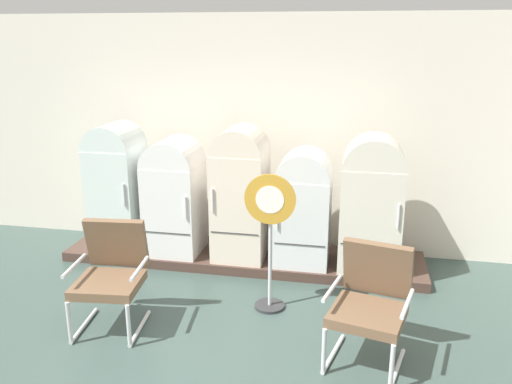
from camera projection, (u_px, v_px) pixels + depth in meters
name	position (u px, v px, depth m)	size (l,w,h in m)	color
back_wall	(253.00, 133.00, 6.93)	(11.76, 0.12, 3.05)	silver
display_plinth	(243.00, 256.00, 6.76)	(4.52, 0.95, 0.12)	#47332A
refrigerator_0	(117.00, 183.00, 6.69)	(0.61, 0.67, 1.62)	silver
refrigerator_1	(174.00, 193.00, 6.58)	(0.65, 0.69, 1.46)	white
refrigerator_2	(240.00, 189.00, 6.39)	(0.63, 0.68, 1.63)	beige
refrigerator_3	(303.00, 205.00, 6.27)	(0.64, 0.66, 1.38)	white
refrigerator_4	(372.00, 200.00, 6.08)	(0.70, 0.64, 1.58)	silver
armchair_left	(111.00, 270.00, 5.15)	(0.73, 0.77, 1.05)	silver
armchair_right	(371.00, 299.00, 4.59)	(0.78, 0.83, 1.05)	silver
sign_stand	(270.00, 240.00, 5.39)	(0.52, 0.32, 1.47)	#2D2D30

